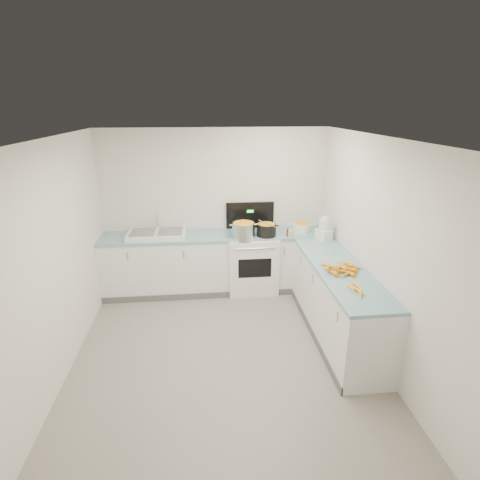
{
  "coord_description": "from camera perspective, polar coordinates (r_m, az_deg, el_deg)",
  "views": [
    {
      "loc": [
        -0.2,
        -3.73,
        2.81
      ],
      "look_at": [
        0.3,
        1.1,
        1.05
      ],
      "focal_mm": 28.0,
      "sensor_mm": 36.0,
      "label": 1
    }
  ],
  "objects": [
    {
      "name": "floor",
      "position": [
        4.67,
        -2.38,
        -17.05
      ],
      "size": [
        3.5,
        4.0,
        0.0
      ],
      "primitive_type": null,
      "color": "gray",
      "rests_on": "ground"
    },
    {
      "name": "stove",
      "position": [
        5.94,
        1.82,
        -3.23
      ],
      "size": [
        0.76,
        0.65,
        1.36
      ],
      "color": "white",
      "rests_on": "ground"
    },
    {
      "name": "steel_pot",
      "position": [
        5.57,
        0.54,
        1.41
      ],
      "size": [
        0.45,
        0.45,
        0.25
      ],
      "primitive_type": "cylinder",
      "rotation": [
        0.0,
        0.0,
        0.43
      ],
      "color": "silver",
      "rests_on": "stove"
    },
    {
      "name": "wall_back",
      "position": [
        5.94,
        -3.78,
        4.66
      ],
      "size": [
        3.5,
        0.0,
        2.5
      ],
      "primitive_type": null,
      "rotation": [
        1.57,
        0.0,
        0.0
      ],
      "color": "silver",
      "rests_on": "ground"
    },
    {
      "name": "peeled_carrots",
      "position": [
        4.19,
        17.48,
        -7.29
      ],
      "size": [
        0.14,
        0.37,
        0.04
      ],
      "color": "#FFAA26",
      "rests_on": "counter_right"
    },
    {
      "name": "peelings",
      "position": [
        5.76,
        -14.49,
        1.15
      ],
      "size": [
        0.23,
        0.26,
        0.01
      ],
      "color": "tan",
      "rests_on": "sink"
    },
    {
      "name": "counter_back",
      "position": [
        5.92,
        -3.49,
        -3.41
      ],
      "size": [
        3.5,
        0.62,
        0.94
      ],
      "color": "white",
      "rests_on": "ground"
    },
    {
      "name": "ceiling",
      "position": [
        3.75,
        -2.94,
        15.17
      ],
      "size": [
        3.5,
        4.0,
        0.0
      ],
      "primitive_type": null,
      "rotation": [
        3.14,
        0.0,
        0.0
      ],
      "color": "silver",
      "rests_on": "ground"
    },
    {
      "name": "wall_left",
      "position": [
        4.33,
        -26.47,
        -3.39
      ],
      "size": [
        0.0,
        4.0,
        2.5
      ],
      "primitive_type": null,
      "rotation": [
        1.57,
        0.0,
        1.57
      ],
      "color": "silver",
      "rests_on": "ground"
    },
    {
      "name": "food_processor",
      "position": [
        5.6,
        12.69,
        1.53
      ],
      "size": [
        0.24,
        0.26,
        0.35
      ],
      "color": "white",
      "rests_on": "counter_right"
    },
    {
      "name": "carrot_pile",
      "position": [
        4.61,
        15.32,
        -4.23
      ],
      "size": [
        0.49,
        0.38,
        0.1
      ],
      "color": "orange",
      "rests_on": "counter_right"
    },
    {
      "name": "spice_jar",
      "position": [
        5.64,
        7.63,
        0.89
      ],
      "size": [
        0.06,
        0.06,
        0.1
      ],
      "primitive_type": "cylinder",
      "color": "#E5B266",
      "rests_on": "counter_back"
    },
    {
      "name": "wall_right",
      "position": [
        4.49,
        20.29,
        -1.71
      ],
      "size": [
        0.0,
        4.0,
        2.5
      ],
      "primitive_type": null,
      "rotation": [
        1.57,
        0.0,
        -1.57
      ],
      "color": "silver",
      "rests_on": "ground"
    },
    {
      "name": "black_pot",
      "position": [
        5.65,
        4.04,
        1.45
      ],
      "size": [
        0.34,
        0.34,
        0.21
      ],
      "primitive_type": "cylinder",
      "rotation": [
        0.0,
        0.0,
        -0.18
      ],
      "color": "black",
      "rests_on": "stove"
    },
    {
      "name": "mixing_bowl",
      "position": [
        5.91,
        9.34,
        1.88
      ],
      "size": [
        0.29,
        0.29,
        0.13
      ],
      "primitive_type": "cylinder",
      "rotation": [
        0.0,
        0.0,
        0.01
      ],
      "color": "white",
      "rests_on": "counter_back"
    },
    {
      "name": "extract_bottle",
      "position": [
        5.67,
        7.29,
        1.04
      ],
      "size": [
        0.04,
        0.04,
        0.1
      ],
      "primitive_type": "cylinder",
      "color": "#593319",
      "rests_on": "counter_back"
    },
    {
      "name": "counter_right",
      "position": [
        4.94,
        14.55,
        -9.03
      ],
      "size": [
        0.62,
        2.2,
        0.94
      ],
      "color": "white",
      "rests_on": "ground"
    },
    {
      "name": "wooden_spoon",
      "position": [
        5.62,
        4.07,
        2.54
      ],
      "size": [
        0.2,
        0.36,
        0.02
      ],
      "primitive_type": "cylinder",
      "rotation": [
        1.57,
        0.0,
        0.48
      ],
      "color": "#AD7A47",
      "rests_on": "black_pot"
    },
    {
      "name": "sink",
      "position": [
        5.77,
        -12.56,
        0.93
      ],
      "size": [
        0.86,
        0.52,
        0.31
      ],
      "color": "white",
      "rests_on": "counter_back"
    },
    {
      "name": "wall_front",
      "position": [
        2.34,
        0.5,
        -21.91
      ],
      "size": [
        3.5,
        0.0,
        2.5
      ],
      "primitive_type": null,
      "rotation": [
        -1.57,
        0.0,
        0.0
      ],
      "color": "silver",
      "rests_on": "ground"
    }
  ]
}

